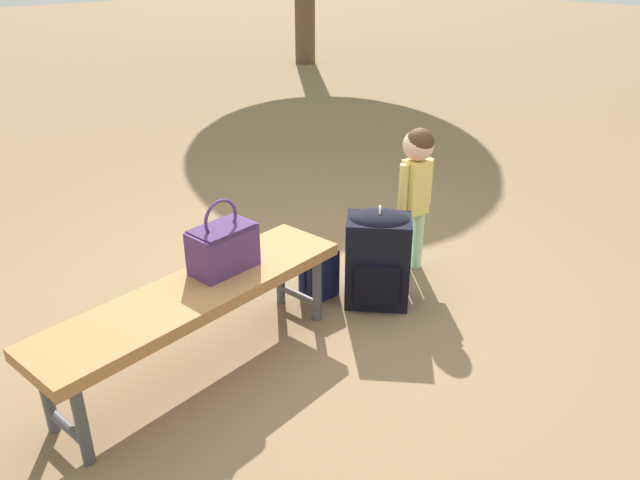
% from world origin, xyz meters
% --- Properties ---
extents(ground_plane, '(40.00, 40.00, 0.00)m').
position_xyz_m(ground_plane, '(0.00, 0.00, 0.00)').
color(ground_plane, brown).
rests_on(ground_plane, ground).
extents(park_bench, '(1.64, 0.61, 0.45)m').
position_xyz_m(park_bench, '(-0.79, -0.17, 0.39)').
color(park_bench, '#9E6B3D').
rests_on(park_bench, ground).
extents(handbag, '(0.34, 0.21, 0.37)m').
position_xyz_m(handbag, '(-0.58, -0.10, 0.58)').
color(handbag, '#4C2D66').
rests_on(handbag, park_bench).
extents(child_standing, '(0.25, 0.19, 0.92)m').
position_xyz_m(child_standing, '(0.77, -0.16, 0.62)').
color(child_standing, '#B2D8B2').
rests_on(child_standing, ground).
extents(backpack_large, '(0.44, 0.44, 0.60)m').
position_xyz_m(backpack_large, '(0.31, -0.29, 0.30)').
color(backpack_large, black).
rests_on(backpack_large, ground).
extents(backpack_small, '(0.18, 0.20, 0.34)m').
position_xyz_m(backpack_small, '(0.13, 0.00, 0.17)').
color(backpack_small, '#191E4C').
rests_on(backpack_small, ground).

